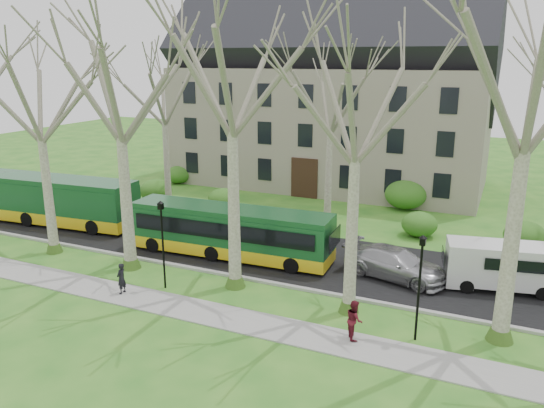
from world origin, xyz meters
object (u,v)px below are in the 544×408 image
(pedestrian_a, at_px, (121,278))
(van_a, at_px, (503,267))
(sedan, at_px, (395,264))
(bus_lead, at_px, (47,199))
(pedestrian_b, at_px, (354,320))
(bus_follow, at_px, (230,231))

(pedestrian_a, bearing_deg, van_a, 112.86)
(pedestrian_a, bearing_deg, sedan, 119.13)
(bus_lead, height_order, van_a, bus_lead)
(bus_lead, relative_size, sedan, 2.45)
(pedestrian_b, bearing_deg, pedestrian_a, 64.48)
(bus_lead, bearing_deg, pedestrian_b, -20.38)
(bus_lead, distance_m, pedestrian_b, 24.06)
(van_a, bearing_deg, bus_follow, 174.78)
(sedan, bearing_deg, van_a, -67.27)
(van_a, relative_size, pedestrian_b, 3.22)
(bus_lead, xyz_separation_m, sedan, (23.39, 0.18, -0.85))
(van_a, height_order, pedestrian_a, van_a)
(bus_follow, bearing_deg, van_a, 3.34)
(bus_lead, height_order, pedestrian_a, bus_lead)
(pedestrian_b, bearing_deg, sedan, -29.96)
(bus_lead, height_order, bus_follow, bus_lead)
(van_a, bearing_deg, bus_lead, 170.80)
(sedan, distance_m, van_a, 5.02)
(sedan, xyz_separation_m, pedestrian_b, (-0.24, -6.69, 0.04))
(pedestrian_a, bearing_deg, pedestrian_b, 89.46)
(van_a, xyz_separation_m, pedestrian_a, (-16.38, -7.90, -0.39))
(bus_lead, height_order, pedestrian_b, bus_lead)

